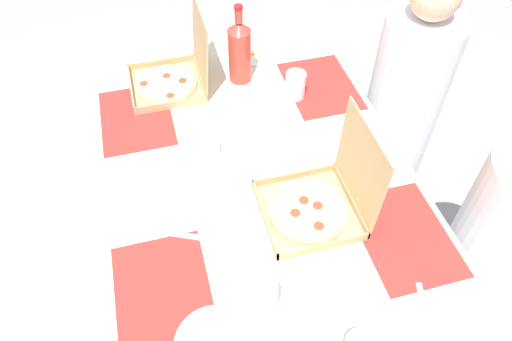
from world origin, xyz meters
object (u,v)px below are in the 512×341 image
Objects in this scene: pizza_box_center at (174,76)px; cup_dark at (295,85)px; pizza_box_corner_left at (319,201)px; plate_far_right at (247,51)px; diner_left_seat at (401,111)px; condiment_bowl at (208,146)px; cup_clear_right at (264,297)px; diner_right_seat at (493,249)px; soda_bottle at (240,51)px.

pizza_box_center reaches higher than cup_dark.
pizza_box_corner_left reaches higher than plate_far_right.
pizza_box_center is at bearing -155.01° from pizza_box_corner_left.
pizza_box_center is 1.02m from diner_left_seat.
cup_clear_right is at bearing 3.01° from condiment_bowl.
pizza_box_center is at bearing -132.46° from diner_right_seat.
soda_bottle is 3.72× the size of condiment_bowl.
cup_dark is (-0.55, 0.10, 0.00)m from pizza_box_corner_left.
cup_dark is 0.60m from diner_left_seat.
cup_clear_right is at bearing -83.05° from diner_right_seat.
pizza_box_center is 2.94× the size of cup_clear_right.
diner_left_seat is (-0.03, 0.53, -0.28)m from cup_dark.
cup_clear_right is 1.23× the size of condiment_bowl.
diner_left_seat is at bearing 81.08° from pizza_box_center.
pizza_box_corner_left is 0.87m from plate_far_right.
pizza_box_corner_left is 0.56m from cup_dark.
condiment_bowl is 0.08× the size of diner_right_seat.
condiment_bowl is at bearing -62.59° from cup_dark.
diner_right_seat is at bearing 36.98° from cup_dark.
soda_bottle reaches higher than cup_clear_right.
condiment_bowl is at bearing -29.68° from soda_bottle.
pizza_box_center is 0.39m from condiment_bowl.
plate_far_right is 1.24m from diner_right_seat.
cup_clear_right is (0.26, -0.25, 0.00)m from pizza_box_corner_left.
plate_far_right is 0.74m from diner_left_seat.
diner_left_seat is at bearing 133.76° from cup_clear_right.
condiment_bowl is at bearing -118.89° from diner_right_seat.
cup_dark reaches higher than plate_far_right.
diner_left_seat reaches higher than cup_clear_right.
cup_clear_right is 1.25m from diner_left_seat.
diner_right_seat is (0.74, 0.00, -0.02)m from diner_left_seat.
condiment_bowl is at bearing -140.81° from pizza_box_corner_left.
soda_bottle is (0.02, 0.26, 0.08)m from pizza_box_center.
diner_left_seat reaches higher than pizza_box_corner_left.
diner_right_seat reaches higher than cup_dark.
pizza_box_corner_left is 1.03× the size of pizza_box_center.
cup_clear_right is 0.94m from diner_right_seat.
diner_left_seat is at bearing 65.45° from plate_far_right.
pizza_box_center is 2.93× the size of cup_dark.
pizza_box_corner_left is at bearing -103.95° from diner_right_seat.
soda_bottle is (-0.71, -0.08, 0.08)m from pizza_box_corner_left.
pizza_box_corner_left reaches higher than cup_clear_right.
diner_right_seat is (1.03, 0.64, -0.26)m from plate_far_right.
diner_right_seat is at bearing 39.32° from soda_bottle.
pizza_box_corner_left is at bearing 136.41° from cup_clear_right.
diner_left_seat is at bearing -180.00° from diner_right_seat.
pizza_box_corner_left is at bearing 0.63° from plate_far_right.
plate_far_right is at bearing 112.81° from pizza_box_center.
soda_bottle is 0.28× the size of diner_right_seat.
cup_clear_right is at bearing -46.24° from diner_left_seat.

